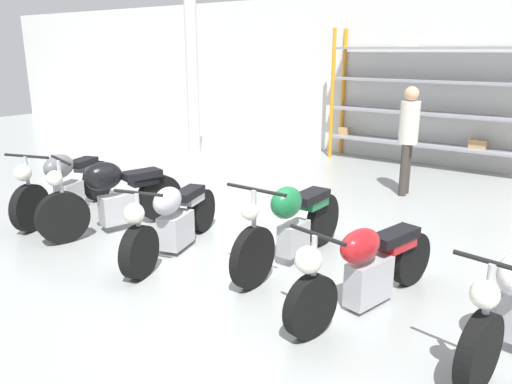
{
  "coord_description": "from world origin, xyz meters",
  "views": [
    {
      "loc": [
        3.44,
        -4.43,
        2.4
      ],
      "look_at": [
        0.0,
        0.4,
        0.7
      ],
      "focal_mm": 35.0,
      "sensor_mm": 36.0,
      "label": 1
    }
  ],
  "objects_px": {
    "motorcycle_grey": "(65,183)",
    "motorcycle_red": "(365,267)",
    "motorcycle_black": "(113,196)",
    "person_browsing": "(408,131)",
    "shelving_rack": "(426,97)",
    "motorcycle_green": "(292,223)",
    "motorcycle_silver": "(173,220)"
  },
  "relations": [
    {
      "from": "motorcycle_black",
      "to": "motorcycle_silver",
      "type": "relative_size",
      "value": 0.97
    },
    {
      "from": "motorcycle_silver",
      "to": "motorcycle_black",
      "type": "bearing_deg",
      "value": -109.2
    },
    {
      "from": "motorcycle_silver",
      "to": "motorcycle_green",
      "type": "bearing_deg",
      "value": 96.02
    },
    {
      "from": "motorcycle_red",
      "to": "shelving_rack",
      "type": "bearing_deg",
      "value": -153.53
    },
    {
      "from": "motorcycle_green",
      "to": "motorcycle_silver",
      "type": "bearing_deg",
      "value": -67.37
    },
    {
      "from": "motorcycle_silver",
      "to": "motorcycle_green",
      "type": "relative_size",
      "value": 0.97
    },
    {
      "from": "motorcycle_black",
      "to": "person_browsing",
      "type": "distance_m",
      "value": 4.85
    },
    {
      "from": "motorcycle_grey",
      "to": "person_browsing",
      "type": "xyz_separation_m",
      "value": [
        3.76,
        4.01,
        0.6
      ]
    },
    {
      "from": "motorcycle_black",
      "to": "motorcycle_red",
      "type": "distance_m",
      "value": 3.66
    },
    {
      "from": "motorcycle_black",
      "to": "motorcycle_silver",
      "type": "bearing_deg",
      "value": 101.96
    },
    {
      "from": "motorcycle_grey",
      "to": "motorcycle_green",
      "type": "height_order",
      "value": "motorcycle_green"
    },
    {
      "from": "motorcycle_silver",
      "to": "motorcycle_green",
      "type": "xyz_separation_m",
      "value": [
        1.35,
        0.54,
        0.08
      ]
    },
    {
      "from": "motorcycle_grey",
      "to": "motorcycle_green",
      "type": "distance_m",
      "value": 3.71
    },
    {
      "from": "shelving_rack",
      "to": "motorcycle_green",
      "type": "relative_size",
      "value": 1.92
    },
    {
      "from": "motorcycle_black",
      "to": "motorcycle_green",
      "type": "relative_size",
      "value": 0.94
    },
    {
      "from": "motorcycle_silver",
      "to": "person_browsing",
      "type": "relative_size",
      "value": 1.14
    },
    {
      "from": "motorcycle_red",
      "to": "motorcycle_silver",
      "type": "bearing_deg",
      "value": -75.76
    },
    {
      "from": "motorcycle_grey",
      "to": "person_browsing",
      "type": "relative_size",
      "value": 1.17
    },
    {
      "from": "motorcycle_silver",
      "to": "person_browsing",
      "type": "height_order",
      "value": "person_browsing"
    },
    {
      "from": "shelving_rack",
      "to": "motorcycle_green",
      "type": "bearing_deg",
      "value": -86.16
    },
    {
      "from": "motorcycle_green",
      "to": "person_browsing",
      "type": "relative_size",
      "value": 1.18
    },
    {
      "from": "shelving_rack",
      "to": "motorcycle_black",
      "type": "distance_m",
      "value": 6.79
    },
    {
      "from": "motorcycle_black",
      "to": "motorcycle_red",
      "type": "height_order",
      "value": "motorcycle_black"
    },
    {
      "from": "motorcycle_grey",
      "to": "person_browsing",
      "type": "distance_m",
      "value": 5.53
    },
    {
      "from": "motorcycle_grey",
      "to": "motorcycle_red",
      "type": "xyz_separation_m",
      "value": [
        4.81,
        -0.07,
        -0.07
      ]
    },
    {
      "from": "shelving_rack",
      "to": "motorcycle_red",
      "type": "xyz_separation_m",
      "value": [
        1.51,
        -6.4,
        -1.02
      ]
    },
    {
      "from": "shelving_rack",
      "to": "motorcycle_red",
      "type": "relative_size",
      "value": 1.98
    },
    {
      "from": "motorcycle_black",
      "to": "person_browsing",
      "type": "height_order",
      "value": "person_browsing"
    },
    {
      "from": "shelving_rack",
      "to": "motorcycle_black",
      "type": "bearing_deg",
      "value": -108.58
    },
    {
      "from": "motorcycle_green",
      "to": "motorcycle_red",
      "type": "relative_size",
      "value": 1.03
    },
    {
      "from": "motorcycle_green",
      "to": "shelving_rack",
      "type": "bearing_deg",
      "value": -175.41
    },
    {
      "from": "shelving_rack",
      "to": "motorcycle_red",
      "type": "height_order",
      "value": "shelving_rack"
    }
  ]
}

